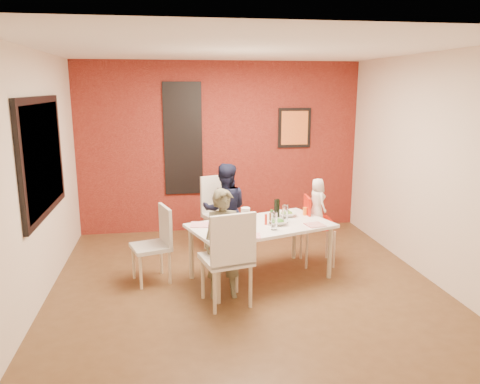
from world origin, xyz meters
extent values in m
plane|color=brown|center=(0.00, 0.00, 0.00)|extent=(4.50, 4.50, 0.00)
cube|color=white|center=(0.00, 0.00, 2.70)|extent=(4.50, 4.50, 0.02)
cube|color=#F3E1C9|center=(0.00, 2.25, 1.35)|extent=(4.50, 0.02, 2.70)
cube|color=#F3E1C9|center=(0.00, -2.25, 1.35)|extent=(4.50, 0.02, 2.70)
cube|color=#F3E1C9|center=(-2.25, 0.00, 1.35)|extent=(0.02, 4.50, 2.70)
cube|color=#F3E1C9|center=(2.25, 0.00, 1.35)|extent=(0.02, 4.50, 2.70)
cube|color=maroon|center=(0.00, 2.23, 1.35)|extent=(4.50, 0.02, 2.70)
cube|color=black|center=(-2.22, 0.20, 1.55)|extent=(0.05, 1.70, 1.30)
cube|color=black|center=(-2.21, 0.20, 1.55)|extent=(0.02, 1.55, 1.15)
cube|color=silver|center=(-0.60, 2.21, 1.50)|extent=(0.55, 0.03, 1.70)
cube|color=black|center=(-0.60, 2.21, 1.50)|extent=(0.60, 0.03, 1.76)
cube|color=black|center=(1.20, 2.21, 1.65)|extent=(0.54, 0.03, 0.64)
cube|color=orange|center=(1.20, 2.19, 1.65)|extent=(0.44, 0.01, 0.54)
cube|color=white|center=(0.22, 0.10, 0.67)|extent=(1.86, 1.39, 0.04)
cylinder|color=#C1B08F|center=(-0.37, -0.50, 0.33)|extent=(0.06, 0.06, 0.65)
cylinder|color=#C1B08F|center=(-0.61, 0.23, 0.33)|extent=(0.06, 0.06, 0.65)
cylinder|color=#C1B08F|center=(1.06, -0.02, 0.33)|extent=(0.06, 0.06, 0.65)
cylinder|color=#C1B08F|center=(0.81, 0.71, 0.33)|extent=(0.06, 0.06, 0.65)
cube|color=silver|center=(-0.28, -0.50, 0.50)|extent=(0.59, 0.59, 0.06)
cube|color=silver|center=(-0.23, -0.72, 0.78)|extent=(0.49, 0.15, 0.56)
cylinder|color=#C1B090|center=(-0.13, -0.26, 0.24)|extent=(0.04, 0.04, 0.48)
cylinder|color=#C1B090|center=(-0.04, -0.65, 0.24)|extent=(0.04, 0.04, 0.48)
cylinder|color=#C1B090|center=(-0.52, -0.35, 0.24)|extent=(0.04, 0.04, 0.48)
cylinder|color=#C1B090|center=(-0.43, -0.74, 0.24)|extent=(0.04, 0.04, 0.48)
cube|color=white|center=(-0.10, 1.16, 0.50)|extent=(0.63, 0.63, 0.06)
cube|color=white|center=(-0.17, 1.37, 0.78)|extent=(0.48, 0.21, 0.56)
cylinder|color=#C7B694|center=(-0.21, 0.91, 0.24)|extent=(0.04, 0.04, 0.48)
cylinder|color=#C7B694|center=(-0.35, 1.28, 0.24)|extent=(0.04, 0.04, 0.48)
cylinder|color=#C7B694|center=(0.16, 1.05, 0.24)|extent=(0.04, 0.04, 0.48)
cylinder|color=#C7B694|center=(0.02, 1.42, 0.24)|extent=(0.04, 0.04, 0.48)
cube|color=beige|center=(-1.09, 0.22, 0.43)|extent=(0.53, 0.53, 0.05)
cube|color=beige|center=(-0.91, 0.27, 0.67)|extent=(0.16, 0.42, 0.48)
cylinder|color=beige|center=(-1.31, 0.33, 0.21)|extent=(0.03, 0.03, 0.42)
cylinder|color=beige|center=(-0.98, 0.43, 0.21)|extent=(0.03, 0.03, 0.42)
cylinder|color=beige|center=(-1.21, 0.00, 0.21)|extent=(0.03, 0.03, 0.42)
cylinder|color=beige|center=(-0.88, 0.10, 0.21)|extent=(0.03, 0.03, 0.42)
cube|color=red|center=(1.06, 0.47, 0.52)|extent=(0.35, 0.35, 0.05)
cube|color=red|center=(0.91, 0.49, 0.73)|extent=(0.06, 0.32, 0.38)
cube|color=red|center=(1.06, 0.47, 0.61)|extent=(0.35, 0.35, 0.02)
cylinder|color=#C8AF94|center=(1.23, 0.28, 0.25)|extent=(0.03, 0.03, 0.49)
cylinder|color=#C8AF94|center=(0.87, 0.31, 0.25)|extent=(0.03, 0.03, 0.49)
cylinder|color=#C8AF94|center=(1.26, 0.64, 0.25)|extent=(0.03, 0.03, 0.49)
cylinder|color=#C8AF94|center=(0.90, 0.67, 0.25)|extent=(0.03, 0.03, 0.49)
imported|color=brown|center=(-0.28, -0.34, 0.62)|extent=(0.46, 0.30, 1.23)
imported|color=black|center=(-0.10, 1.00, 0.65)|extent=(0.70, 0.58, 1.29)
imported|color=silver|center=(1.04, 0.47, 0.85)|extent=(0.25, 0.33, 0.61)
cube|color=white|center=(0.02, -0.33, 0.69)|extent=(0.24, 0.24, 0.01)
cube|color=white|center=(0.08, 0.45, 0.69)|extent=(0.33, 0.33, 0.01)
cube|color=white|center=(0.85, -0.04, 0.69)|extent=(0.24, 0.24, 0.01)
cube|color=white|center=(-0.50, 0.18, 0.69)|extent=(0.26, 0.26, 0.01)
imported|color=silver|center=(0.42, 0.07, 0.71)|extent=(0.25, 0.25, 0.05)
imported|color=white|center=(0.62, 0.41, 0.72)|extent=(0.25, 0.25, 0.06)
cylinder|color=black|center=(0.45, 0.23, 0.82)|extent=(0.07, 0.07, 0.27)
cylinder|color=white|center=(0.33, -0.13, 0.79)|extent=(0.07, 0.07, 0.20)
cylinder|color=silver|center=(0.53, 0.14, 0.79)|extent=(0.08, 0.08, 0.21)
cylinder|color=silver|center=(0.02, 0.00, 0.81)|extent=(0.11, 0.11, 0.24)
cylinder|color=red|center=(0.28, 0.08, 0.75)|extent=(0.03, 0.03, 0.13)
cylinder|color=#2C6B23|center=(0.38, 0.24, 0.76)|extent=(0.04, 0.04, 0.14)
cylinder|color=brown|center=(0.35, 0.13, 0.75)|extent=(0.03, 0.03, 0.13)
cylinder|color=orange|center=(0.87, 0.42, 0.74)|extent=(0.06, 0.06, 0.10)
camera|label=1|loc=(-0.88, -5.17, 2.30)|focal=35.00mm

